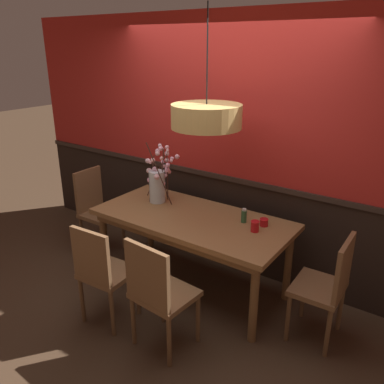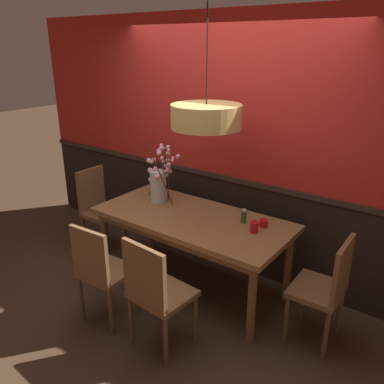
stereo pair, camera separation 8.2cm
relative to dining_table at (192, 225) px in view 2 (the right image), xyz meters
The scene contains 14 objects.
ground_plane 0.69m from the dining_table, ahead, with size 24.00×24.00×0.00m, color #422D1E.
back_wall 0.89m from the dining_table, 90.00° to the left, with size 5.54×0.14×2.62m.
dining_table is the anchor object (origin of this frame).
chair_near_side_right 0.91m from the dining_table, 71.80° to the right, with size 0.48×0.44×0.96m.
chair_far_side_right 0.94m from the dining_table, 69.99° to the left, with size 0.41×0.42×0.91m.
chair_far_side_left 0.93m from the dining_table, 105.76° to the left, with size 0.44×0.39×0.90m.
chair_head_east_end 1.32m from the dining_table, ahead, with size 0.39×0.45×0.94m.
chair_near_side_left 0.95m from the dining_table, 109.32° to the right, with size 0.43×0.42×0.93m.
chair_head_west_end 1.39m from the dining_table, behind, with size 0.40×0.41×0.97m.
vase_with_blossoms 0.59m from the dining_table, 167.14° to the left, with size 0.39×0.40×0.66m.
candle_holder_nearer_center 0.69m from the dining_table, 17.26° to the left, with size 0.08×0.08×0.07m.
candle_holder_nearer_edge 0.65m from the dining_table, ahead, with size 0.08×0.08×0.10m.
condiment_bottle 0.51m from the dining_table, 19.92° to the left, with size 0.05×0.05×0.13m.
pendant_lamp 1.06m from the dining_table, ahead, with size 0.60×0.60×0.98m.
Camera 2 is at (2.04, -2.75, 2.31)m, focal length 36.97 mm.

